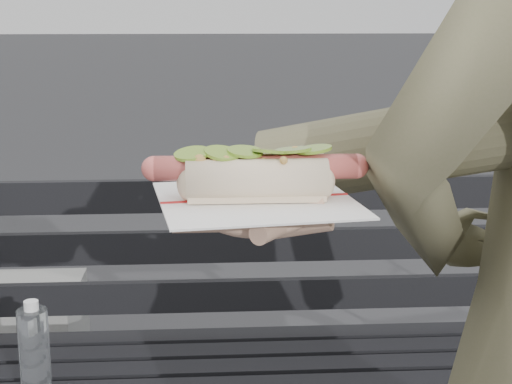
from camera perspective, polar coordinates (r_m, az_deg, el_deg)
park_bench at (r=1.88m, az=-0.30°, el=-10.34°), size 1.50×0.44×0.88m
held_hotdog at (r=0.86m, az=12.51°, el=3.22°), size 0.63×0.30×0.20m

